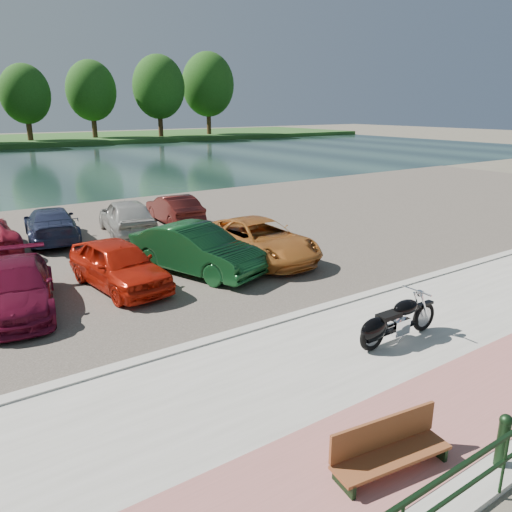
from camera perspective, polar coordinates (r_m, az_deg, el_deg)
The scene contains 17 objects.
ground at distance 11.26m, azimuth 13.40°, elevation -9.80°, with size 200.00×200.00×0.00m, color #595447.
promenade at distance 10.68m, azimuth 17.44°, elevation -11.37°, with size 60.00×6.00×0.10m, color #9D9C94.
pink_path at distance 9.95m, azimuth 24.40°, elevation -14.02°, with size 60.00×2.00×0.01m, color #9A5B57.
kerb at distance 12.51m, azimuth 6.65°, elevation -6.30°, with size 60.00×0.30×0.14m, color #9D9C94.
parking_lot at distance 19.83m, azimuth -10.63°, elevation 2.08°, with size 60.00×18.00×0.04m, color #3E3A32.
river at distance 47.49m, azimuth -25.34°, elevation 9.20°, with size 120.00×40.00×0.00m, color #1A2F2D.
bollards at distance 7.99m, azimuth 25.78°, elevation -18.62°, with size 10.68×0.18×0.81m.
far_trees at distance 73.44m, azimuth -26.28°, elevation 17.11°, with size 70.25×10.68×12.52m.
motorcycle at distance 11.01m, azimuth 15.31°, elevation -7.36°, with size 2.33×0.75×1.05m.
park_bench at distance 7.61m, azimuth 14.88°, elevation -20.32°, with size 1.85×0.70×0.72m.
car_3 at distance 13.69m, azimuth -25.71°, elevation -3.26°, with size 1.71×4.21×1.22m, color maroon.
car_4 at distance 14.42m, azimuth -15.42°, elevation -0.94°, with size 1.59×3.95×1.35m, color red.
car_5 at distance 15.27m, azimuth -6.82°, elevation 0.76°, with size 1.55×4.43×1.46m, color #103D1C.
car_6 at distance 16.51m, azimuth 0.38°, elevation 1.87°, with size 2.21×4.79×1.33m, color #BB6F2B.
car_11 at distance 20.40m, azimuth -22.39°, elevation 3.39°, with size 1.77×4.37×1.27m, color #29304F.
car_12 at distance 20.45m, azimuth -14.55°, elevation 4.41°, with size 1.71×4.24×1.44m, color #AAAAA6.
car_13 at distance 21.99m, azimuth -9.33°, elevation 5.31°, with size 1.32×3.80×1.25m, color #4D1714.
Camera 1 is at (-7.66, -6.61, 4.95)m, focal length 35.00 mm.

